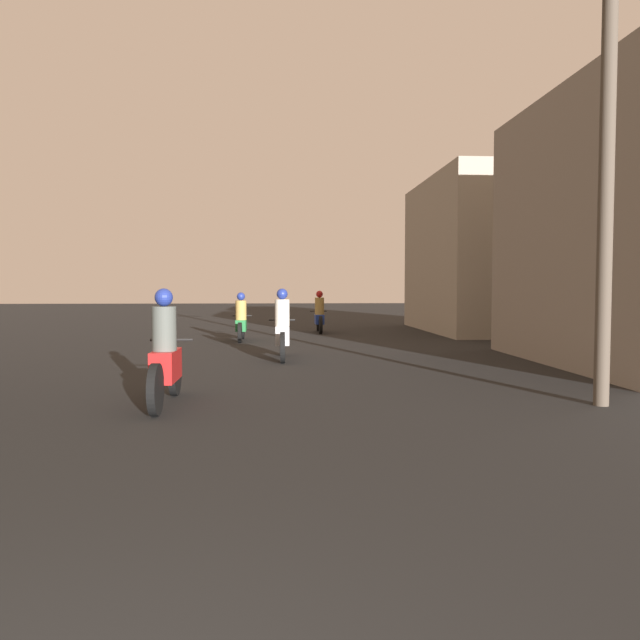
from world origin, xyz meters
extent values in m
cylinder|color=black|center=(-0.75, 7.83, 0.33)|extent=(0.10, 0.65, 0.65)
cylinder|color=black|center=(-0.75, 6.36, 0.33)|extent=(0.10, 0.65, 0.65)
cube|color=red|center=(-0.75, 7.10, 0.53)|extent=(0.30, 0.86, 0.41)
cylinder|color=black|center=(-0.75, 7.58, 0.84)|extent=(0.60, 0.04, 0.04)
cylinder|color=#4C514C|center=(-0.75, 7.01, 1.04)|extent=(0.32, 0.32, 0.59)
sphere|color=navy|center=(-0.75, 7.01, 1.46)|extent=(0.24, 0.24, 0.24)
cylinder|color=black|center=(0.86, 13.07, 0.33)|extent=(0.10, 0.66, 0.66)
cylinder|color=black|center=(0.86, 11.63, 0.33)|extent=(0.10, 0.66, 0.66)
cube|color=#ADADB2|center=(0.86, 12.35, 0.54)|extent=(0.30, 0.77, 0.42)
cylinder|color=black|center=(0.86, 12.82, 0.84)|extent=(0.60, 0.04, 0.04)
cylinder|color=silver|center=(0.86, 12.27, 1.03)|extent=(0.32, 0.32, 0.58)
sphere|color=navy|center=(0.86, 12.27, 1.44)|extent=(0.24, 0.24, 0.24)
cylinder|color=black|center=(-0.32, 17.87, 0.29)|extent=(0.10, 0.58, 0.58)
cylinder|color=black|center=(-0.32, 16.49, 0.29)|extent=(0.10, 0.58, 0.58)
cube|color=#1E6B33|center=(-0.32, 17.18, 0.46)|extent=(0.30, 0.79, 0.33)
cylinder|color=black|center=(-0.32, 17.63, 0.73)|extent=(0.60, 0.04, 0.04)
cylinder|color=#B28E47|center=(-0.32, 17.10, 0.91)|extent=(0.32, 0.32, 0.57)
sphere|color=navy|center=(-0.32, 17.10, 1.32)|extent=(0.24, 0.24, 0.24)
cylinder|color=black|center=(2.22, 21.03, 0.31)|extent=(0.10, 0.61, 0.61)
cylinder|color=black|center=(2.22, 19.70, 0.31)|extent=(0.10, 0.61, 0.61)
cube|color=#1E389E|center=(2.22, 20.36, 0.47)|extent=(0.30, 0.88, 0.33)
cylinder|color=black|center=(2.22, 20.80, 0.74)|extent=(0.60, 0.04, 0.04)
cylinder|color=#B28E47|center=(2.22, 20.28, 0.93)|extent=(0.32, 0.32, 0.59)
sphere|color=#A51919|center=(2.22, 20.28, 1.35)|extent=(0.24, 0.24, 0.24)
cube|color=gray|center=(8.32, 20.83, 2.74)|extent=(4.36, 7.73, 5.48)
cylinder|color=#4C4238|center=(5.11, 6.64, 3.10)|extent=(0.20, 0.20, 6.20)
camera|label=1|loc=(0.76, -1.40, 1.59)|focal=35.00mm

